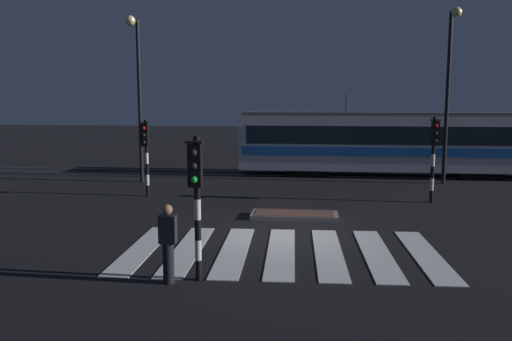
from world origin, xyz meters
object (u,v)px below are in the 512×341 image
object	(u,v)px
street_lamp_trackside_left	(137,80)
traffic_light_corner_far_left	(146,146)
street_lamp_trackside_right	(450,77)
pedestrian_waiting_at_kerb	(168,243)
traffic_light_kerb_mid_left	(196,187)
traffic_light_corner_far_right	(434,147)
tram	(391,142)

from	to	relation	value
street_lamp_trackside_left	traffic_light_corner_far_left	bearing A→B (deg)	-66.74
street_lamp_trackside_right	pedestrian_waiting_at_kerb	bearing A→B (deg)	-122.66
traffic_light_kerb_mid_left	street_lamp_trackside_left	xyz separation A→B (m)	(-5.67, 12.71, 2.68)
traffic_light_kerb_mid_left	street_lamp_trackside_right	world-z (taller)	street_lamp_trackside_right
pedestrian_waiting_at_kerb	street_lamp_trackside_right	bearing A→B (deg)	57.34
traffic_light_corner_far_left	traffic_light_corner_far_right	size ratio (longest dim) A/B	0.95
tram	pedestrian_waiting_at_kerb	distance (m)	17.89
traffic_light_corner_far_right	street_lamp_trackside_right	xyz separation A→B (m)	(1.54, 4.54, 2.76)
traffic_light_kerb_mid_left	traffic_light_corner_far_right	bearing A→B (deg)	53.65
traffic_light_corner_far_right	street_lamp_trackside_right	world-z (taller)	street_lamp_trackside_right
street_lamp_trackside_right	street_lamp_trackside_left	xyz separation A→B (m)	(-14.09, -1.18, -0.16)
traffic_light_kerb_mid_left	tram	bearing A→B (deg)	68.87
street_lamp_trackside_left	tram	distance (m)	12.87
pedestrian_waiting_at_kerb	tram	bearing A→B (deg)	67.29
traffic_light_corner_far_left	street_lamp_trackside_left	distance (m)	4.51
traffic_light_kerb_mid_left	pedestrian_waiting_at_kerb	distance (m)	1.34
traffic_light_corner_far_right	street_lamp_trackside_right	distance (m)	5.54
traffic_light_corner_far_left	traffic_light_corner_far_right	bearing A→B (deg)	-0.28
tram	street_lamp_trackside_right	bearing A→B (deg)	-49.03
traffic_light_corner_far_right	pedestrian_waiting_at_kerb	world-z (taller)	traffic_light_corner_far_right
traffic_light_corner_far_left	traffic_light_kerb_mid_left	bearing A→B (deg)	-65.67
traffic_light_corner_far_left	street_lamp_trackside_left	size ratio (longest dim) A/B	0.41
traffic_light_kerb_mid_left	pedestrian_waiting_at_kerb	bearing A→B (deg)	-164.69
traffic_light_corner_far_right	tram	xyz separation A→B (m)	(-0.57, 6.97, -0.40)
pedestrian_waiting_at_kerb	street_lamp_trackside_left	bearing A→B (deg)	111.56
traffic_light_corner_far_left	pedestrian_waiting_at_kerb	world-z (taller)	traffic_light_corner_far_left
traffic_light_corner_far_right	pedestrian_waiting_at_kerb	distance (m)	12.16
traffic_light_corner_far_left	pedestrian_waiting_at_kerb	distance (m)	10.31
tram	traffic_light_kerb_mid_left	bearing A→B (deg)	-111.13
traffic_light_kerb_mid_left	street_lamp_trackside_right	xyz separation A→B (m)	(8.42, 13.89, 2.84)
street_lamp_trackside_left	pedestrian_waiting_at_kerb	world-z (taller)	street_lamp_trackside_left
traffic_light_kerb_mid_left	pedestrian_waiting_at_kerb	xyz separation A→B (m)	(-0.59, -0.16, -1.19)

